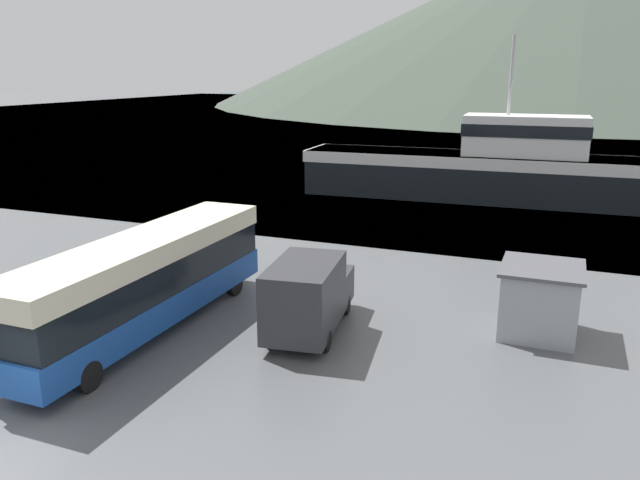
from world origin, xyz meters
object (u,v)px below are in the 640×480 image
object	(u,v)px
tour_bus	(145,279)
delivery_van	(309,294)
fishing_boat	(491,167)
dock_kiosk	(540,300)
storage_bin	(156,265)

from	to	relation	value
tour_bus	delivery_van	world-z (taller)	tour_bus
fishing_boat	dock_kiosk	xyz separation A→B (m)	(4.39, -22.75, -1.06)
storage_bin	dock_kiosk	distance (m)	15.48
tour_bus	dock_kiosk	xyz separation A→B (m)	(12.55, 4.66, -0.65)
tour_bus	storage_bin	size ratio (longest dim) A/B	8.84
tour_bus	storage_bin	world-z (taller)	tour_bus
fishing_boat	storage_bin	size ratio (longest dim) A/B	18.62
tour_bus	fishing_boat	bearing A→B (deg)	73.42
storage_bin	fishing_boat	bearing A→B (deg)	64.19
delivery_van	tour_bus	bearing A→B (deg)	-167.94
tour_bus	delivery_van	xyz separation A→B (m)	(5.22, 1.89, -0.49)
storage_bin	dock_kiosk	size ratio (longest dim) A/B	0.47
delivery_van	fishing_boat	world-z (taller)	fishing_boat
delivery_van	storage_bin	bearing A→B (deg)	154.27
tour_bus	dock_kiosk	world-z (taller)	tour_bus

